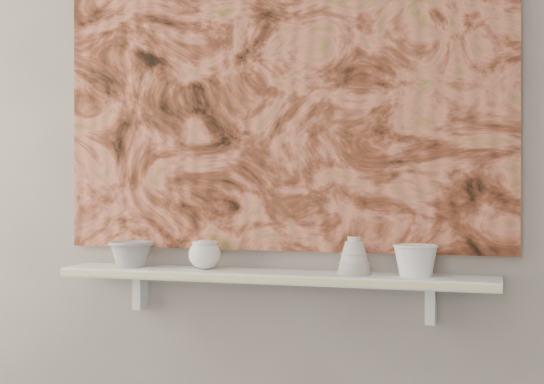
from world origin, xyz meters
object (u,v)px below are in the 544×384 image
at_px(shelf, 271,276).
at_px(bowl_white, 416,260).
at_px(bowl_grey, 131,254).
at_px(cup_cream, 205,255).
at_px(painting, 278,82).
at_px(bell_vessel, 354,255).

height_order(shelf, bowl_white, bowl_white).
relative_size(bowl_grey, cup_cream, 1.46).
distance_m(cup_cream, bowl_white, 0.68).
height_order(shelf, bowl_grey, bowl_grey).
bearing_deg(painting, shelf, -90.00).
relative_size(cup_cream, bell_vessel, 0.90).
bearing_deg(shelf, cup_cream, 180.00).
bearing_deg(bowl_grey, shelf, 0.00).
bearing_deg(cup_cream, bell_vessel, 0.00).
bearing_deg(shelf, painting, 90.00).
bearing_deg(bowl_white, cup_cream, 180.00).
distance_m(painting, bowl_white, 0.73).
distance_m(shelf, cup_cream, 0.23).
xyz_separation_m(cup_cream, bowl_white, (0.68, 0.00, 0.00)).
bearing_deg(cup_cream, bowl_white, 0.00).
bearing_deg(painting, cup_cream, -160.29).
bearing_deg(bell_vessel, bowl_grey, 180.00).
relative_size(shelf, bowl_white, 10.55).
bearing_deg(bowl_grey, bell_vessel, 0.00).
xyz_separation_m(cup_cream, bell_vessel, (0.49, 0.00, 0.01)).
bearing_deg(painting, bowl_white, -10.11).
bearing_deg(bell_vessel, bowl_white, 0.00).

